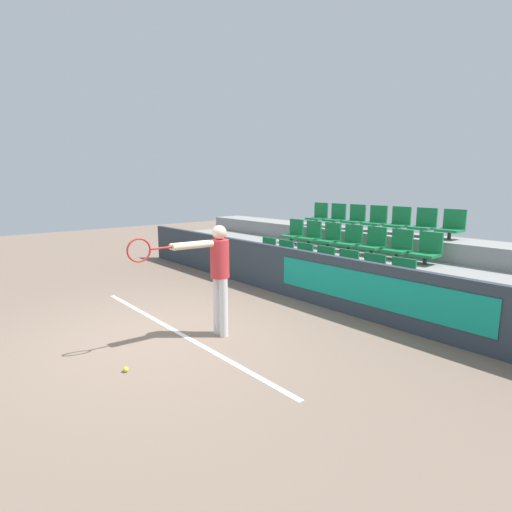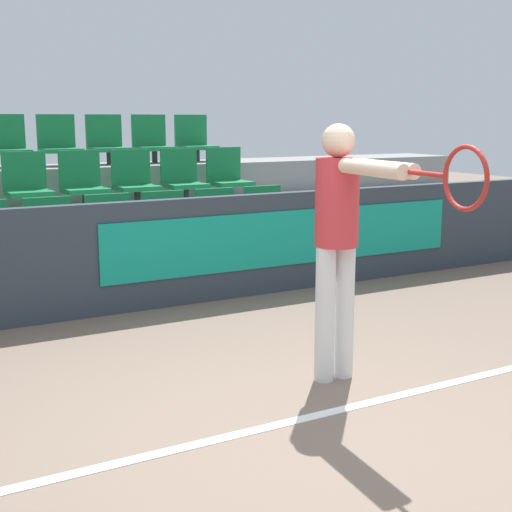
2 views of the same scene
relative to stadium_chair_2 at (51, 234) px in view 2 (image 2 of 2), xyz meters
The scene contains 22 objects.
ground_plane 3.81m from the stadium_chair_2, 81.05° to the right, with size 30.00×30.00×0.00m, color #7A6656.
court_baseline 3.54m from the stadium_chair_2, 80.34° to the right, with size 5.29×0.08×0.01m.
barrier_wall 0.93m from the stadium_chair_2, 47.39° to the right, with size 11.74×0.14×0.99m.
bleacher_tier_front 0.75m from the stadium_chair_2, 12.04° to the right, with size 11.34×0.94×0.39m.
bleacher_tier_middle 1.04m from the stadium_chair_2, 54.45° to the left, with size 11.34×0.94×0.78m.
bleacher_tier_back 1.86m from the stadium_chair_2, 71.64° to the left, with size 11.34×0.94×1.16m.
stadium_chair_2 is the anchor object (origin of this frame).
stadium_chair_3 0.58m from the stadium_chair_2, ahead, with size 0.45×0.42×0.60m.
stadium_chair_4 1.17m from the stadium_chair_2, ahead, with size 0.45×0.42×0.60m.
stadium_chair_5 1.75m from the stadium_chair_2, ahead, with size 0.45×0.42×0.60m.
stadium_chair_6 2.34m from the stadium_chair_2, ahead, with size 0.45×0.42×0.60m.
stadium_chair_9 1.02m from the stadium_chair_2, 90.00° to the left, with size 0.45×0.42×0.60m.
stadium_chair_10 1.18m from the stadium_chair_2, 58.20° to the left, with size 0.45×0.42×0.60m.
stadium_chair_11 1.55m from the stadium_chair_2, 38.88° to the left, with size 0.45×0.42×0.60m.
stadium_chair_12 2.03m from the stadium_chair_2, 28.26° to the left, with size 0.45×0.42×0.60m.
stadium_chair_13 2.55m from the stadium_chair_2, 21.96° to the left, with size 0.45×0.42×0.60m.
stadium_chair_16 2.04m from the stadium_chair_2, 90.00° to the left, with size 0.45×0.42×0.60m.
stadium_chair_17 2.12m from the stadium_chair_2, 72.78° to the left, with size 0.45×0.42×0.60m.
stadium_chair_18 2.35m from the stadium_chair_2, 58.20° to the left, with size 0.45×0.42×0.60m.
stadium_chair_19 2.69m from the stadium_chair_2, 47.08° to the left, with size 0.45×0.42×0.60m.
stadium_chair_20 3.10m from the stadium_chair_2, 38.88° to the left, with size 0.45×0.42×0.60m.
tennis_player 3.27m from the stadium_chair_2, 69.99° to the right, with size 0.30×1.50×1.68m.
Camera 2 is at (-2.14, -2.95, 1.70)m, focal length 50.00 mm.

